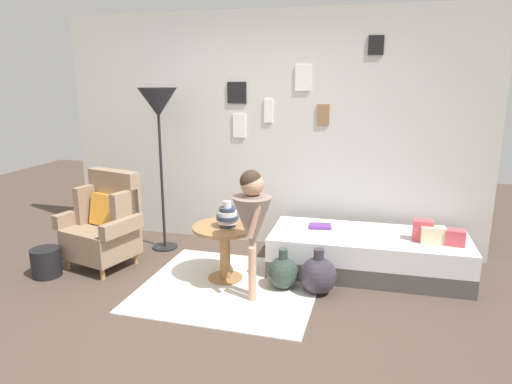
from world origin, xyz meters
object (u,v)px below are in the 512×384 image
object	(u,v)px
demijohn_far	(318,275)
person_child	(252,218)
armchair	(105,224)
book_on_daybed	(320,226)
daybed	(368,253)
side_table	(225,241)
vase_striped	(227,216)
magazine_basket	(46,262)
floor_lamp	(158,109)
demijohn_near	(283,273)

from	to	relation	value
demijohn_far	person_child	bearing A→B (deg)	-154.76
person_child	demijohn_far	bearing A→B (deg)	25.24
armchair	book_on_daybed	world-z (taller)	armchair
daybed	person_child	bearing A→B (deg)	-138.44
person_child	book_on_daybed	bearing A→B (deg)	63.46
side_table	vase_striped	distance (m)	0.25
armchair	person_child	world-z (taller)	person_child
magazine_basket	person_child	bearing A→B (deg)	2.30
daybed	floor_lamp	world-z (taller)	floor_lamp
daybed	floor_lamp	bearing A→B (deg)	177.77
armchair	side_table	distance (m)	1.30
person_child	floor_lamp	bearing A→B (deg)	144.52
floor_lamp	book_on_daybed	bearing A→B (deg)	-0.25
armchair	daybed	distance (m)	2.67
demijohn_near	demijohn_far	distance (m)	0.33
daybed	person_child	xyz separation A→B (m)	(-0.95, -0.84, 0.54)
vase_striped	demijohn_near	xyz separation A→B (m)	(0.54, -0.03, -0.49)
demijohn_far	daybed	bearing A→B (deg)	55.21
floor_lamp	book_on_daybed	distance (m)	2.11
daybed	demijohn_near	xyz separation A→B (m)	(-0.73, -0.57, -0.05)
side_table	person_child	distance (m)	0.59
demijohn_far	floor_lamp	bearing A→B (deg)	159.95
person_child	magazine_basket	xyz separation A→B (m)	(-2.07, -0.08, -0.60)
floor_lamp	demijohn_far	bearing A→B (deg)	-20.05
armchair	demijohn_far	world-z (taller)	armchair
demijohn_far	magazine_basket	world-z (taller)	demijohn_far
book_on_daybed	magazine_basket	size ratio (longest dim) A/B	0.79
demijohn_far	armchair	bearing A→B (deg)	177.89
vase_striped	person_child	distance (m)	0.46
vase_striped	demijohn_far	distance (m)	0.99
side_table	floor_lamp	world-z (taller)	floor_lamp
floor_lamp	side_table	bearing A→B (deg)	-33.19
floor_lamp	magazine_basket	bearing A→B (deg)	-127.23
side_table	vase_striped	bearing A→B (deg)	-15.13
armchair	magazine_basket	bearing A→B (deg)	-134.45
floor_lamp	magazine_basket	world-z (taller)	floor_lamp
daybed	book_on_daybed	distance (m)	0.54
side_table	book_on_daybed	size ratio (longest dim) A/B	2.76
person_child	book_on_daybed	distance (m)	1.08
vase_striped	side_table	bearing A→B (deg)	164.87
daybed	floor_lamp	distance (m)	2.64
armchair	magazine_basket	world-z (taller)	armchair
daybed	magazine_basket	size ratio (longest dim) A/B	6.87
side_table	floor_lamp	distance (m)	1.63
demijohn_near	armchair	bearing A→B (deg)	177.99
armchair	demijohn_far	size ratio (longest dim) A/B	2.30
side_table	demijohn_far	distance (m)	0.93
demijohn_far	magazine_basket	bearing A→B (deg)	-172.62
armchair	demijohn_far	bearing A→B (deg)	-2.11
demijohn_far	book_on_daybed	bearing A→B (deg)	97.00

